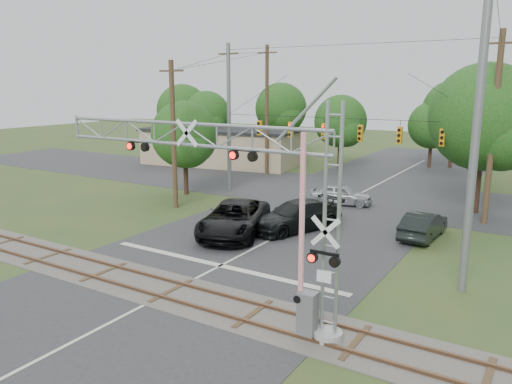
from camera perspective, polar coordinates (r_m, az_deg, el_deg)
The scene contains 14 objects.
ground at distance 19.97m, azimuth -13.56°, elevation -12.97°, with size 160.00×160.00×0.00m, color #2D4821.
road_main at distance 27.37m, azimuth 1.46°, elevation -5.62°, with size 14.00×90.00×0.02m, color #262629.
road_cross at distance 39.70m, azimuth 11.70°, elevation -0.25°, with size 90.00×12.00×0.02m, color #262629.
railroad_track at distance 21.27m, azimuth -9.68°, elevation -11.10°, with size 90.00×3.20×0.17m.
crossing_gantry at distance 17.45m, azimuth -2.36°, elevation 0.79°, with size 12.43×1.01×7.91m.
traffic_signal_span at distance 34.85m, azimuth 11.21°, elevation 7.45°, with size 19.34×0.36×11.50m.
pickup_black at distance 28.37m, azimuth -2.51°, elevation -3.04°, with size 3.10×6.72×1.87m, color black.
car_dark at distance 29.31m, azimuth 4.61°, elevation -2.73°, with size 2.40×5.91×1.71m, color black.
sedan_silver at distance 35.94m, azimuth 9.68°, elevation -0.28°, with size 1.73×4.31×1.47m, color #94969B.
suv_dark at distance 29.26m, azimuth 18.57°, elevation -3.59°, with size 1.57×4.51×1.49m, color black.
commercial_building at distance 54.11m, azimuth -3.71°, elevation 5.29°, with size 17.54×10.83×3.83m.
streetlight at distance 40.35m, azimuth 23.98°, elevation 6.59°, with size 2.47×0.26×9.27m.
utility_poles at distance 36.83m, azimuth 16.02°, elevation 7.93°, with size 25.45×29.10×13.55m.
treeline at distance 48.30m, azimuth 15.15°, elevation 8.18°, with size 52.95×29.92×9.81m.
Camera 1 is at (13.10, -12.53, 8.36)m, focal length 35.00 mm.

